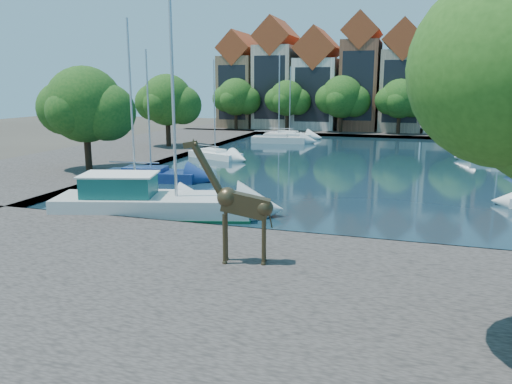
# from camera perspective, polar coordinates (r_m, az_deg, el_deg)

# --- Properties ---
(ground) EXTENTS (160.00, 160.00, 0.00)m
(ground) POSITION_cam_1_polar(r_m,az_deg,el_deg) (23.51, 7.31, -5.88)
(ground) COLOR #38332B
(ground) RESTS_ON ground
(water_basin) EXTENTS (38.00, 50.00, 0.08)m
(water_basin) POSITION_cam_1_polar(r_m,az_deg,el_deg) (46.76, 12.48, 3.04)
(water_basin) COLOR black
(water_basin) RESTS_ON ground
(near_quay) EXTENTS (50.00, 14.00, 0.50)m
(near_quay) POSITION_cam_1_polar(r_m,az_deg,el_deg) (17.02, 3.11, -12.14)
(near_quay) COLOR #4D4743
(near_quay) RESTS_ON ground
(far_quay) EXTENTS (60.00, 16.00, 0.50)m
(far_quay) POSITION_cam_1_polar(r_m,az_deg,el_deg) (78.45, 14.54, 6.70)
(far_quay) COLOR #4D4743
(far_quay) RESTS_ON ground
(left_quay) EXTENTS (14.00, 52.00, 0.50)m
(left_quay) POSITION_cam_1_polar(r_m,az_deg,el_deg) (54.72, -14.64, 4.46)
(left_quay) COLOR #4D4743
(left_quay) RESTS_ON ground
(townhouse_west_end) EXTENTS (5.44, 9.18, 14.93)m
(townhouse_west_end) POSITION_cam_1_polar(r_m,az_deg,el_deg) (82.49, -1.71, 12.28)
(townhouse_west_end) COLOR #866649
(townhouse_west_end) RESTS_ON far_quay
(townhouse_west_mid) EXTENTS (5.94, 9.18, 16.79)m
(townhouse_west_mid) POSITION_cam_1_polar(r_m,az_deg,el_deg) (80.75, 2.42, 12.90)
(townhouse_west_mid) COLOR #C7B299
(townhouse_west_mid) RESTS_ON far_quay
(townhouse_west_inner) EXTENTS (6.43, 9.18, 15.15)m
(townhouse_west_inner) POSITION_cam_1_polar(r_m,az_deg,el_deg) (79.32, 7.06, 12.19)
(townhouse_west_inner) COLOR silver
(townhouse_west_inner) RESTS_ON far_quay
(townhouse_center) EXTENTS (5.44, 9.18, 16.93)m
(townhouse_center) POSITION_cam_1_polar(r_m,az_deg,el_deg) (78.43, 11.88, 12.77)
(townhouse_center) COLOR brown
(townhouse_center) RESTS_ON far_quay
(townhouse_east_inner) EXTENTS (5.94, 9.18, 15.79)m
(townhouse_east_inner) POSITION_cam_1_polar(r_m,az_deg,el_deg) (78.06, 16.34, 12.09)
(townhouse_east_inner) COLOR tan
(townhouse_east_inner) RESTS_ON far_quay
(townhouse_east_mid) EXTENTS (6.43, 9.18, 16.65)m
(townhouse_east_mid) POSITION_cam_1_polar(r_m,az_deg,el_deg) (78.19, 21.22, 12.03)
(townhouse_east_mid) COLOR beige
(townhouse_east_mid) RESTS_ON far_quay
(townhouse_east_end) EXTENTS (5.44, 9.18, 14.43)m
(townhouse_east_end) POSITION_cam_1_polar(r_m,az_deg,el_deg) (78.85, 25.96, 10.91)
(townhouse_east_end) COLOR brown
(townhouse_east_end) RESTS_ON far_quay
(far_tree_far_west) EXTENTS (7.28, 5.60, 7.68)m
(far_tree_far_west) POSITION_cam_1_polar(r_m,az_deg,el_deg) (76.96, -2.26, 10.66)
(far_tree_far_west) COLOR #332114
(far_tree_far_west) RESTS_ON far_quay
(far_tree_west) EXTENTS (6.76, 5.20, 7.36)m
(far_tree_west) POSITION_cam_1_polar(r_m,az_deg,el_deg) (74.69, 3.63, 10.52)
(far_tree_west) COLOR #332114
(far_tree_west) RESTS_ON far_quay
(far_tree_mid_west) EXTENTS (7.80, 6.00, 8.00)m
(far_tree_mid_west) POSITION_cam_1_polar(r_m,az_deg,el_deg) (73.20, 9.85, 10.50)
(far_tree_mid_west) COLOR #332114
(far_tree_mid_west) RESTS_ON far_quay
(far_tree_mid_east) EXTENTS (7.02, 5.40, 7.52)m
(far_tree_mid_east) POSITION_cam_1_polar(r_m,az_deg,el_deg) (72.59, 16.20, 10.06)
(far_tree_mid_east) COLOR #332114
(far_tree_mid_east) RESTS_ON far_quay
(far_tree_east) EXTENTS (7.54, 5.80, 7.84)m
(far_tree_east) POSITION_cam_1_polar(r_m,az_deg,el_deg) (72.85, 22.59, 9.71)
(far_tree_east) COLOR #332114
(far_tree_east) RESTS_ON far_quay
(side_tree_left_near) EXTENTS (7.80, 6.00, 8.20)m
(side_tree_left_near) POSITION_cam_1_polar(r_m,az_deg,el_deg) (42.05, -18.87, 9.16)
(side_tree_left_near) COLOR #332114
(side_tree_left_near) RESTS_ON left_quay
(side_tree_left_far) EXTENTS (7.28, 5.60, 7.88)m
(side_tree_left_far) POSITION_cam_1_polar(r_m,az_deg,el_deg) (56.25, -10.03, 10.12)
(side_tree_left_far) COLOR #332114
(side_tree_left_far) RESTS_ON left_quay
(giraffe_statue) EXTENTS (3.29, 1.03, 4.72)m
(giraffe_statue) POSITION_cam_1_polar(r_m,az_deg,el_deg) (18.91, -1.98, -1.39)
(giraffe_statue) COLOR #3D321E
(giraffe_statue) RESTS_ON near_quay
(motorsailer) EXTENTS (11.18, 5.92, 11.89)m
(motorsailer) POSITION_cam_1_polar(r_m,az_deg,el_deg) (28.32, -12.31, -0.86)
(motorsailer) COLOR silver
(motorsailer) RESTS_ON water_basin
(sailboat_left_a) EXTENTS (6.98, 3.80, 10.86)m
(sailboat_left_a) POSITION_cam_1_polar(r_m,az_deg,el_deg) (31.14, -13.56, -0.39)
(sailboat_left_a) COLOR white
(sailboat_left_a) RESTS_ON water_basin
(sailboat_left_b) EXTENTS (7.43, 3.45, 9.67)m
(sailboat_left_b) POSITION_cam_1_polar(r_m,az_deg,el_deg) (38.83, -11.89, 2.11)
(sailboat_left_b) COLOR navy
(sailboat_left_b) RESTS_ON water_basin
(sailboat_left_c) EXTENTS (6.08, 4.21, 9.48)m
(sailboat_left_c) POSITION_cam_1_polar(r_m,az_deg,el_deg) (49.65, -4.69, 4.43)
(sailboat_left_c) COLOR white
(sailboat_left_c) RESTS_ON water_basin
(sailboat_left_d) EXTENTS (6.87, 3.10, 10.82)m
(sailboat_left_d) POSITION_cam_1_polar(r_m,az_deg,el_deg) (62.68, 2.62, 6.18)
(sailboat_left_d) COLOR silver
(sailboat_left_d) RESTS_ON water_basin
(sailboat_left_e) EXTENTS (6.59, 2.95, 9.49)m
(sailboat_left_e) POSITION_cam_1_polar(r_m,az_deg,el_deg) (68.22, 3.85, 6.59)
(sailboat_left_e) COLOR white
(sailboat_left_e) RESTS_ON water_basin
(sailboat_right_c) EXTENTS (6.27, 3.49, 11.54)m
(sailboat_right_c) POSITION_cam_1_polar(r_m,az_deg,el_deg) (53.71, 26.02, 3.94)
(sailboat_right_c) COLOR white
(sailboat_right_c) RESTS_ON water_basin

